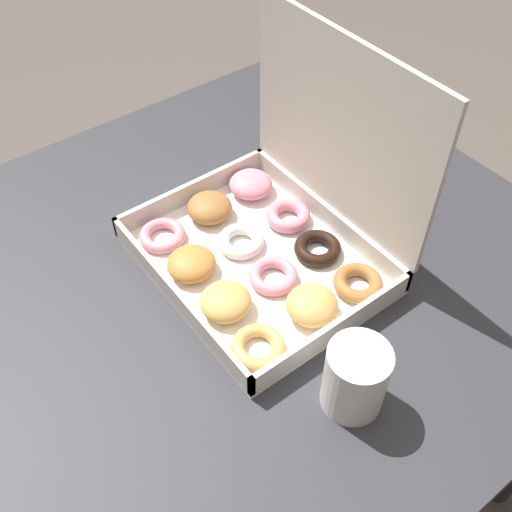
{
  "coord_description": "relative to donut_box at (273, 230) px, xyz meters",
  "views": [
    {
      "loc": [
        0.51,
        -0.35,
        1.48
      ],
      "look_at": [
        0.01,
        0.02,
        0.8
      ],
      "focal_mm": 42.0,
      "sensor_mm": 36.0,
      "label": 1
    }
  ],
  "objects": [
    {
      "name": "coffee_mug",
      "position": [
        0.26,
        -0.08,
        -0.0
      ],
      "size": [
        0.08,
        0.08,
        0.11
      ],
      "color": "white",
      "rests_on": "dining_table"
    },
    {
      "name": "ground_plane",
      "position": [
        -0.01,
        -0.05,
        -0.83
      ],
      "size": [
        8.0,
        8.0,
        0.0
      ],
      "primitive_type": "plane",
      "color": "#564C44"
    },
    {
      "name": "donut_box",
      "position": [
        0.0,
        0.0,
        0.0
      ],
      "size": [
        0.37,
        0.3,
        0.33
      ],
      "color": "white",
      "rests_on": "dining_table"
    },
    {
      "name": "dining_table",
      "position": [
        -0.01,
        -0.05,
        -0.17
      ],
      "size": [
        0.94,
        1.01,
        0.78
      ],
      "color": "#2D2D33",
      "rests_on": "ground_plane"
    }
  ]
}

